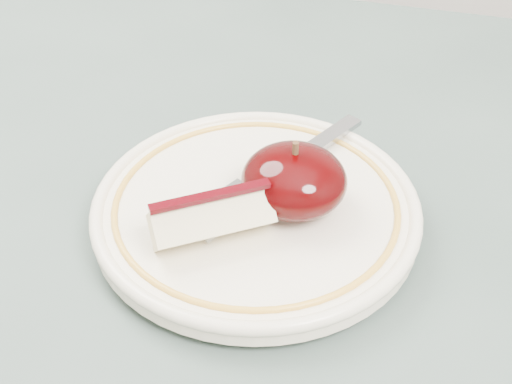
# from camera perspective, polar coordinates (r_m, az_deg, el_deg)

# --- Properties ---
(plate) EXTENTS (0.21, 0.21, 0.02)m
(plate) POSITION_cam_1_polar(r_m,az_deg,el_deg) (0.46, 0.00, -1.36)
(plate) COLOR #EBE1C5
(plate) RESTS_ON table
(apple_half) EXTENTS (0.07, 0.06, 0.05)m
(apple_half) POSITION_cam_1_polar(r_m,az_deg,el_deg) (0.44, 3.07, 0.96)
(apple_half) COLOR black
(apple_half) RESTS_ON plate
(apple_wedge) EXTENTS (0.08, 0.07, 0.03)m
(apple_wedge) POSITION_cam_1_polar(r_m,az_deg,el_deg) (0.42, -3.58, -2.06)
(apple_wedge) COLOR beige
(apple_wedge) RESTS_ON plate
(fork) EXTENTS (0.09, 0.15, 0.00)m
(fork) POSITION_cam_1_polar(r_m,az_deg,el_deg) (0.47, 1.64, 1.52)
(fork) COLOR gray
(fork) RESTS_ON plate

